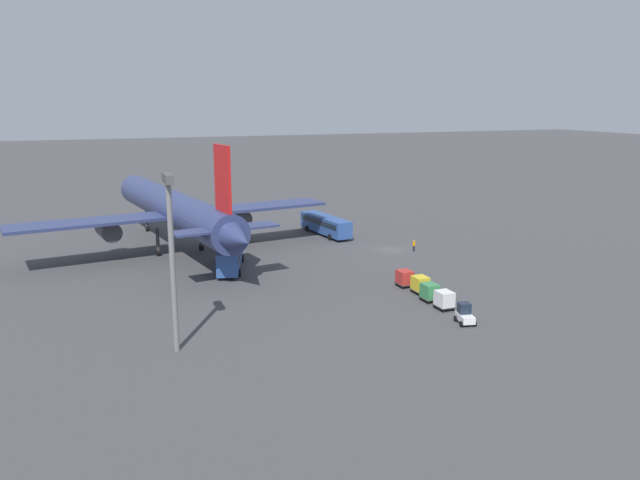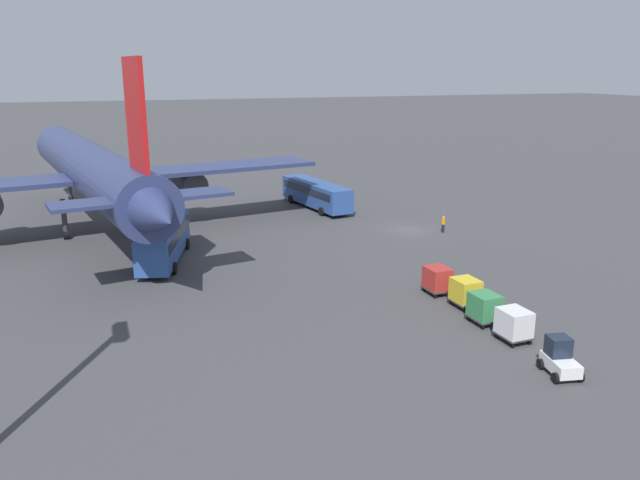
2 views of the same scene
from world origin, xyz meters
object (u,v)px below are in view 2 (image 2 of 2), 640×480
object	(u,v)px
shuttle_bus_near	(316,193)
cargo_cart_yellow	(465,291)
cargo_cart_white	(514,323)
worker_person	(443,224)
cargo_cart_red	(438,279)
baggage_tug	(560,358)
cargo_cart_green	(485,307)
shuttle_bus_far	(164,239)
airplane	(92,170)

from	to	relation	value
shuttle_bus_near	cargo_cart_yellow	xyz separation A→B (m)	(-34.37, 1.48, -0.71)
cargo_cart_white	cargo_cart_yellow	distance (m)	6.03
worker_person	cargo_cart_red	world-z (taller)	cargo_cart_red
cargo_cart_yellow	cargo_cart_red	distance (m)	3.04
baggage_tug	cargo_cart_green	size ratio (longest dim) A/B	1.27
cargo_cart_red	baggage_tug	bearing A→B (deg)	178.51
shuttle_bus_near	cargo_cart_green	xyz separation A→B (m)	(-37.38, 1.99, -0.71)
baggage_tug	cargo_cart_yellow	distance (m)	10.50
worker_person	cargo_cart_green	world-z (taller)	cargo_cart_green
baggage_tug	cargo_cart_white	world-z (taller)	baggage_tug
cargo_cart_yellow	cargo_cart_white	bearing A→B (deg)	175.50
worker_person	cargo_cart_white	distance (m)	26.75
cargo_cart_white	cargo_cart_red	distance (m)	9.02
worker_person	cargo_cart_green	bearing A→B (deg)	154.87
shuttle_bus_far	cargo_cart_red	xyz separation A→B (m)	(-15.67, -18.02, -0.84)
shuttle_bus_far	cargo_cart_red	distance (m)	23.89
airplane	cargo_cart_white	bearing A→B (deg)	-157.56
shuttle_bus_far	cargo_cart_green	world-z (taller)	shuttle_bus_far
airplane	worker_person	xyz separation A→B (m)	(-12.95, -33.43, -5.58)
airplane	cargo_cart_green	xyz separation A→B (m)	(-34.69, -23.23, -5.26)
baggage_tug	cargo_cart_yellow	world-z (taller)	baggage_tug
shuttle_bus_near	shuttle_bus_far	world-z (taller)	shuttle_bus_far
shuttle_bus_near	cargo_cart_white	size ratio (longest dim) A/B	6.43
baggage_tug	cargo_cart_green	bearing A→B (deg)	10.28
shuttle_bus_far	cargo_cart_white	world-z (taller)	shuttle_bus_far
shuttle_bus_near	cargo_cart_white	distance (m)	40.44
baggage_tug	cargo_cart_white	size ratio (longest dim) A/B	1.27
worker_person	cargo_cart_red	bearing A→B (deg)	147.18
worker_person	cargo_cart_red	xyz separation A→B (m)	(-15.72, 10.14, 0.32)
worker_person	baggage_tug	bearing A→B (deg)	160.23
baggage_tug	cargo_cart_red	size ratio (longest dim) A/B	1.27
cargo_cart_white	cargo_cart_yellow	bearing A→B (deg)	-4.50
cargo_cart_white	cargo_cart_green	world-z (taller)	same
shuttle_bus_far	cargo_cart_white	bearing A→B (deg)	-126.81
airplane	cargo_cart_red	size ratio (longest dim) A/B	26.38
shuttle_bus_near	baggage_tug	xyz separation A→B (m)	(-44.84, 2.29, -0.96)
worker_person	cargo_cart_green	distance (m)	24.01
baggage_tug	worker_person	distance (m)	31.03
baggage_tug	worker_person	bearing A→B (deg)	-7.20
cargo_cart_red	cargo_cart_white	bearing A→B (deg)	179.91
cargo_cart_white	cargo_cart_yellow	xyz separation A→B (m)	(6.01, -0.47, 0.00)
airplane	cargo_cart_yellow	size ratio (longest dim) A/B	26.38
worker_person	cargo_cart_yellow	size ratio (longest dim) A/B	0.84
airplane	worker_person	size ratio (longest dim) A/B	31.23
worker_person	cargo_cart_green	size ratio (longest dim) A/B	0.84
airplane	shuttle_bus_near	world-z (taller)	airplane
cargo_cart_green	airplane	bearing A→B (deg)	33.81
airplane	cargo_cart_green	world-z (taller)	airplane
airplane	shuttle_bus_near	bearing A→B (deg)	-93.15
shuttle_bus_near	cargo_cart_red	xyz separation A→B (m)	(-31.37, 1.94, -0.71)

